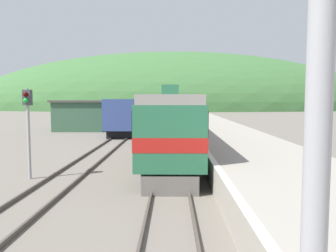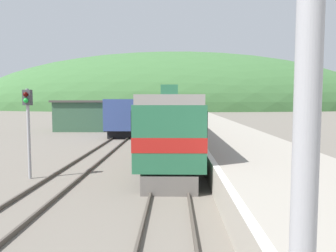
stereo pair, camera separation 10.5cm
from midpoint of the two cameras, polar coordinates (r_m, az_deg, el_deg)
The scene contains 12 objects.
track_main at distance 70.90m, azimuth 0.64°, elevation 1.68°, with size 1.52×180.00×0.16m.
track_siding at distance 71.08m, azimuth -3.28°, elevation 1.68°, with size 1.52×180.00×0.16m.
platform at distance 51.08m, azimuth 5.53°, elevation 1.10°, with size 5.47×140.00×1.16m.
distant_hills at distance 134.23m, azimuth 0.70°, elevation 3.01°, with size 165.25×74.36×45.16m.
station_shed at distance 40.98m, azimuth -14.58°, elevation 1.87°, with size 6.35×6.24×3.60m.
express_train_lead_car at distance 21.91m, azimuth 0.40°, elevation 0.54°, with size 2.87×19.98×4.22m.
carriage_second at distance 44.01m, azimuth 0.58°, elevation 2.55°, with size 2.86×22.05×3.86m.
carriage_third at distance 66.93m, azimuth 0.64°, elevation 3.25°, with size 2.86×22.05×3.86m.
carriage_fourth at distance 89.85m, azimuth 0.67°, elevation 3.58°, with size 2.86×22.05×3.86m.
carriage_fifth at distance 112.78m, azimuth 0.69°, elevation 3.79°, with size 2.86×22.05×3.86m.
siding_train at distance 47.33m, azimuth -5.31°, elevation 2.46°, with size 2.90×34.95×3.73m.
signal_post_siding at distance 16.27m, azimuth -23.40°, elevation 1.81°, with size 0.36×0.42×4.17m.
Camera 1 is at (0.08, -0.81, 3.65)m, focal length 35.00 mm.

